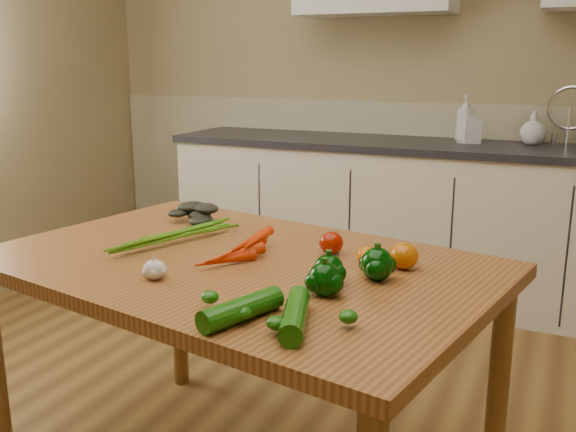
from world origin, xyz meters
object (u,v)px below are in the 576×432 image
(garlic_bulb, at_px, (155,270))
(pepper_a, at_px, (329,270))
(pepper_c, at_px, (325,279))
(soap_bottle_c, at_px, (533,128))
(tomato_c, at_px, (404,256))
(pepper_b, at_px, (377,264))
(zucchini_b, at_px, (241,309))
(tomato_a, at_px, (331,243))
(leafy_greens, at_px, (191,208))
(tomato_b, at_px, (367,256))
(soap_bottle_b, at_px, (472,125))
(table, at_px, (238,287))
(zucchini_a, at_px, (295,315))
(carrot_bunch, at_px, (221,241))
(soap_bottle_a, at_px, (465,119))

(garlic_bulb, bearing_deg, pepper_a, 18.74)
(pepper_a, height_order, pepper_c, pepper_c)
(soap_bottle_c, height_order, tomato_c, soap_bottle_c)
(pepper_b, height_order, zucchini_b, pepper_b)
(tomato_a, height_order, tomato_c, tomato_c)
(leafy_greens, bearing_deg, tomato_b, -16.70)
(soap_bottle_b, bearing_deg, zucchini_b, 154.66)
(table, distance_m, leafy_greens, 0.50)
(tomato_b, height_order, zucchini_b, tomato_b)
(table, bearing_deg, pepper_c, -15.61)
(pepper_a, bearing_deg, zucchini_a, -84.34)
(pepper_a, relative_size, zucchini_b, 0.36)
(pepper_b, distance_m, pepper_c, 0.19)
(tomato_a, bearing_deg, carrot_bunch, -156.42)
(soap_bottle_a, distance_m, soap_bottle_c, 0.36)
(pepper_a, relative_size, pepper_b, 0.92)
(table, distance_m, zucchini_b, 0.47)
(soap_bottle_a, bearing_deg, tomato_c, 67.33)
(table, height_order, tomato_a, tomato_a)
(soap_bottle_c, distance_m, zucchini_b, 2.59)
(tomato_c, bearing_deg, soap_bottle_b, 93.71)
(tomato_a, bearing_deg, soap_bottle_a, 87.81)
(pepper_b, distance_m, zucchini_b, 0.44)
(tomato_a, bearing_deg, garlic_bulb, -130.19)
(tomato_c, bearing_deg, zucchini_b, -115.00)
(tomato_c, bearing_deg, tomato_b, -169.60)
(soap_bottle_b, bearing_deg, pepper_a, 156.78)
(pepper_a, bearing_deg, soap_bottle_c, 81.60)
(pepper_c, bearing_deg, tomato_c, 66.17)
(soap_bottle_a, relative_size, leafy_greens, 1.27)
(garlic_bulb, height_order, zucchini_a, same)
(zucchini_a, relative_size, zucchini_b, 1.06)
(table, xyz_separation_m, soap_bottle_a, (0.30, 2.07, 0.34))
(pepper_c, height_order, zucchini_b, pepper_c)
(table, distance_m, tomato_a, 0.31)
(pepper_a, height_order, zucchini_a, pepper_a)
(tomato_a, height_order, zucchini_b, tomato_a)
(carrot_bunch, bearing_deg, pepper_b, 6.37)
(carrot_bunch, distance_m, pepper_b, 0.50)
(carrot_bunch, height_order, pepper_c, pepper_c)
(soap_bottle_c, distance_m, zucchini_a, 2.56)
(zucchini_a, bearing_deg, carrot_bunch, 135.93)
(soap_bottle_c, height_order, pepper_b, soap_bottle_c)
(soap_bottle_c, bearing_deg, table, 60.80)
(leafy_greens, xyz_separation_m, pepper_b, (0.78, -0.32, -0.01))
(soap_bottle_a, xyz_separation_m, soap_bottle_c, (0.35, 0.09, -0.04))
(tomato_a, bearing_deg, table, -143.77)
(tomato_b, height_order, tomato_c, tomato_c)
(soap_bottle_c, bearing_deg, zucchini_a, 70.78)
(leafy_greens, distance_m, zucchini_a, 0.99)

